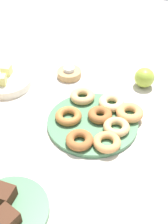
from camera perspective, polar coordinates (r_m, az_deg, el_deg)
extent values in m
plane|color=beige|center=(0.99, 1.64, -2.32)|extent=(2.40, 2.40, 0.00)
cylinder|color=#4C7F56|center=(0.99, 1.65, -2.00)|extent=(0.30, 0.30, 0.01)
torus|color=#995B2D|center=(0.99, 3.09, -0.55)|extent=(0.11, 0.11, 0.03)
torus|color=#995B2D|center=(0.90, -0.87, -5.38)|extent=(0.09, 0.09, 0.03)
torus|color=tan|center=(1.06, -0.32, 3.08)|extent=(0.10, 0.10, 0.03)
torus|color=tan|center=(0.95, 6.24, -2.87)|extent=(0.11, 0.11, 0.03)
torus|color=#AD6B33|center=(0.98, -2.99, -0.78)|extent=(0.09, 0.09, 0.03)
torus|color=tan|center=(0.90, 4.42, -5.79)|extent=(0.10, 0.10, 0.02)
torus|color=tan|center=(1.00, 8.74, -0.10)|extent=(0.13, 0.13, 0.03)
torus|color=#EABC84|center=(1.04, 5.31, 1.80)|extent=(0.11, 0.11, 0.03)
cylinder|color=#4C7F56|center=(0.80, -14.17, -17.97)|extent=(0.20, 0.20, 0.02)
cube|color=#472819|center=(0.76, -14.63, -19.09)|extent=(0.06, 0.07, 0.04)
cube|color=#472819|center=(0.80, -15.19, -14.94)|extent=(0.05, 0.05, 0.04)
cylinder|color=tan|center=(1.21, -2.83, 7.37)|extent=(0.10, 0.10, 0.03)
cylinder|color=silver|center=(1.20, -2.87, 8.21)|extent=(0.04, 0.04, 0.01)
cylinder|color=silver|center=(1.19, -14.55, 5.49)|extent=(0.18, 0.18, 0.03)
cube|color=#DBD67A|center=(1.15, -15.61, 5.93)|extent=(0.05, 0.05, 0.04)
cube|color=#DBD67A|center=(1.20, -14.62, 7.75)|extent=(0.04, 0.04, 0.04)
sphere|color=#93AD38|center=(1.16, 11.49, 6.47)|extent=(0.08, 0.08, 0.08)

